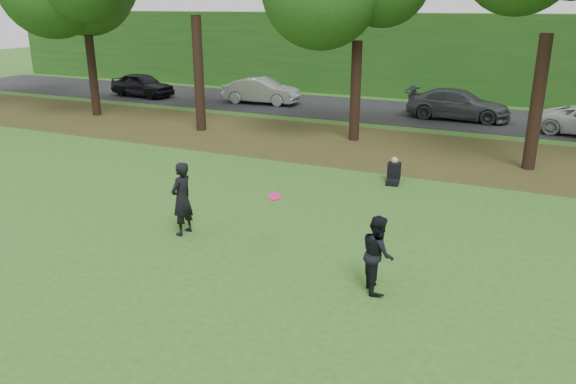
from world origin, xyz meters
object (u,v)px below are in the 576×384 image
(player_left, at_px, (182,199))
(player_right, at_px, (378,254))
(frisbee, at_px, (274,197))
(seated_person, at_px, (394,173))

(player_left, distance_m, player_right, 5.32)
(player_right, relative_size, frisbee, 4.85)
(frisbee, xyz_separation_m, seated_person, (0.75, 7.19, -1.33))
(player_left, height_order, frisbee, player_left)
(player_left, bearing_deg, frisbee, 80.11)
(player_right, bearing_deg, seated_person, -16.58)
(player_right, bearing_deg, frisbee, 59.60)
(player_right, relative_size, seated_person, 1.93)
(seated_person, bearing_deg, frisbee, -105.12)
(player_left, bearing_deg, player_right, 85.38)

